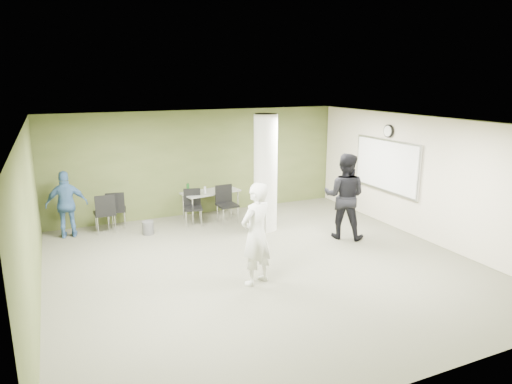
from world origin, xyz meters
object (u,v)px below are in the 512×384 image
woman_white (256,234)px  folding_table (210,193)px  man_black (344,196)px  chair_back_left (105,210)px  man_blue (67,204)px

woman_white → folding_table: bearing=-119.8°
man_black → chair_back_left: bearing=14.8°
folding_table → man_blue: bearing=171.1°
folding_table → man_black: man_black is taller
chair_back_left → woman_white: 4.54m
chair_back_left → man_black: man_black is taller
chair_back_left → man_black: (4.98, -2.58, 0.43)m
folding_table → man_blue: man_blue is taller
woman_white → man_blue: woman_white is taller
chair_back_left → man_blue: bearing=-5.8°
folding_table → man_blue: (-3.49, -0.11, 0.11)m
folding_table → chair_back_left: bearing=173.1°
folding_table → man_blue: 3.49m
woman_white → man_black: size_ratio=0.94×
chair_back_left → man_blue: man_blue is taller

